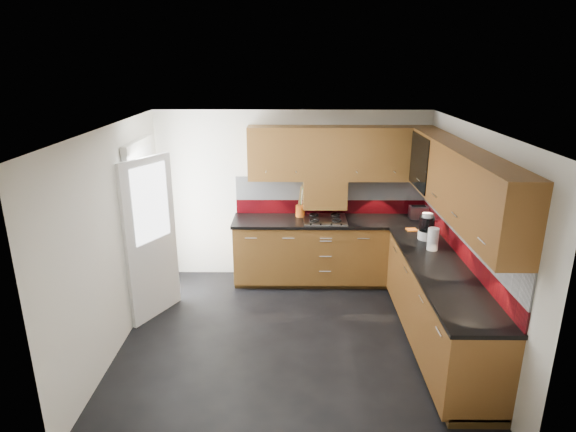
{
  "coord_description": "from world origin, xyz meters",
  "views": [
    {
      "loc": [
        0.01,
        -4.8,
        3.05
      ],
      "look_at": [
        -0.05,
        0.65,
        1.27
      ],
      "focal_mm": 30.0,
      "sensor_mm": 36.0,
      "label": 1
    }
  ],
  "objects_px": {
    "utensil_pot": "(300,210)",
    "toaster": "(418,212)",
    "gas_hob": "(325,219)",
    "food_processor": "(427,227)"
  },
  "relations": [
    {
      "from": "utensil_pot",
      "to": "food_processor",
      "type": "distance_m",
      "value": 1.77
    },
    {
      "from": "toaster",
      "to": "utensil_pot",
      "type": "bearing_deg",
      "value": 177.48
    },
    {
      "from": "utensil_pot",
      "to": "toaster",
      "type": "relative_size",
      "value": 1.82
    },
    {
      "from": "gas_hob",
      "to": "toaster",
      "type": "xyz_separation_m",
      "value": [
        1.3,
        0.1,
        0.07
      ]
    },
    {
      "from": "utensil_pot",
      "to": "toaster",
      "type": "xyz_separation_m",
      "value": [
        1.64,
        -0.07,
        -0.01
      ]
    },
    {
      "from": "toaster",
      "to": "gas_hob",
      "type": "bearing_deg",
      "value": -175.61
    },
    {
      "from": "food_processor",
      "to": "utensil_pot",
      "type": "bearing_deg",
      "value": 150.23
    },
    {
      "from": "gas_hob",
      "to": "food_processor",
      "type": "height_order",
      "value": "food_processor"
    },
    {
      "from": "utensil_pot",
      "to": "gas_hob",
      "type": "bearing_deg",
      "value": -27.03
    },
    {
      "from": "toaster",
      "to": "food_processor",
      "type": "height_order",
      "value": "food_processor"
    }
  ]
}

